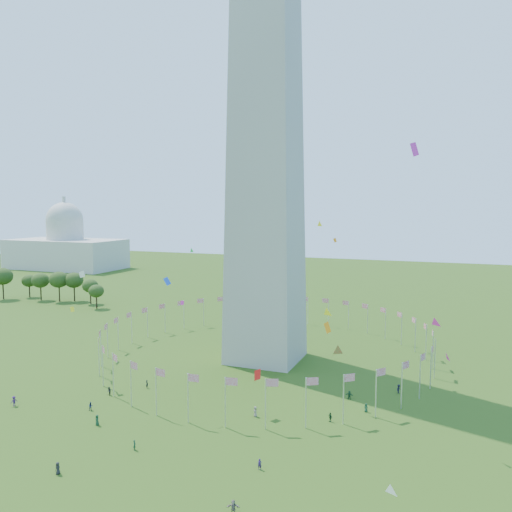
% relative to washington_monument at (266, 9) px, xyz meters
% --- Properties ---
extents(ground, '(600.00, 600.00, 0.00)m').
position_rel_washington_monument_xyz_m(ground, '(0.00, -50.00, -84.50)').
color(ground, '#274510').
rests_on(ground, ground).
extents(washington_monument, '(16.80, 16.80, 169.00)m').
position_rel_washington_monument_xyz_m(washington_monument, '(0.00, 0.00, 0.00)').
color(washington_monument, '#AFA99C').
rests_on(washington_monument, ground).
extents(flag_ring, '(80.24, 80.24, 9.00)m').
position_rel_washington_monument_xyz_m(flag_ring, '(-0.00, 0.00, -80.00)').
color(flag_ring, silver).
rests_on(flag_ring, ground).
extents(capitol_building, '(70.00, 35.00, 46.00)m').
position_rel_washington_monument_xyz_m(capitol_building, '(-180.00, 130.00, -61.50)').
color(capitol_building, beige).
rests_on(capitol_building, ground).
extents(crowd, '(85.95, 67.92, 1.95)m').
position_rel_washington_monument_xyz_m(crowd, '(14.76, -49.22, -83.62)').
color(crowd, gray).
rests_on(crowd, ground).
extents(kites_aloft, '(101.59, 80.09, 39.50)m').
position_rel_washington_monument_xyz_m(kites_aloft, '(11.52, -27.69, -65.41)').
color(kites_aloft, '#CC2699').
rests_on(kites_aloft, ground).
extents(tree_line_west, '(55.36, 15.33, 12.83)m').
position_rel_washington_monument_xyz_m(tree_line_west, '(-108.73, 40.83, -78.87)').
color(tree_line_west, '#35541C').
rests_on(tree_line_west, ground).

